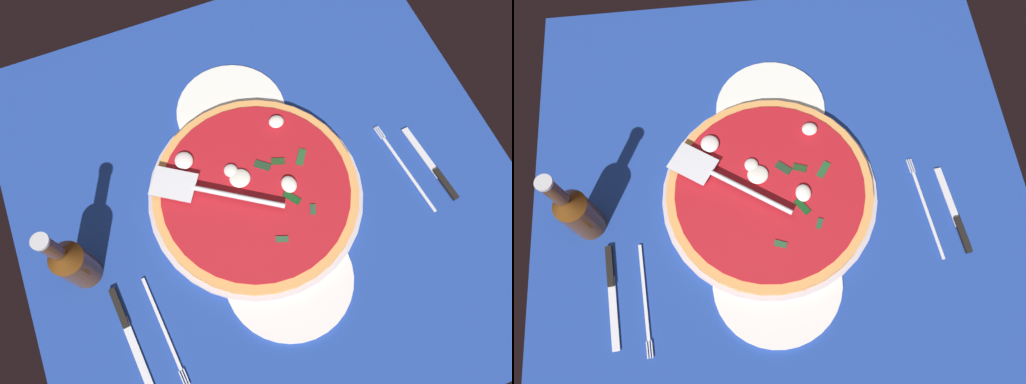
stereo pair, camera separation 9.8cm
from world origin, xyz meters
TOP-DOWN VIEW (x-y plane):
  - ground_plane at (0.00, 0.00)cm, footprint 98.88×98.88cm
  - checker_pattern at (-0.00, -0.00)cm, footprint 98.88×98.88cm
  - pizza_pan at (-0.16, 2.25)cm, footprint 42.88×42.88cm
  - dinner_plate_left at (-17.82, 2.73)cm, footprint 24.36×24.36cm
  - dinner_plate_right at (19.52, -0.39)cm, footprint 23.28×23.28cm
  - pizza at (-0.05, 2.25)cm, footprint 40.76×40.76cm
  - pizza_server at (2.53, 11.02)cm, footprint 17.67×23.63cm
  - place_setting_near at (-7.59, -30.96)cm, footprint 22.18×13.39cm
  - place_setting_far at (-16.85, 30.78)cm, footprint 21.39×14.29cm
  - beer_bottle at (-2.53, 37.84)cm, footprint 6.16×6.16cm

SIDE VIEW (x-z plane):
  - ground_plane at x=0.00cm, z-range -0.80..0.00cm
  - checker_pattern at x=0.00cm, z-range 0.00..0.10cm
  - place_setting_near at x=-7.59cm, z-range -0.24..1.16cm
  - place_setting_far at x=-16.85cm, z-range -0.24..1.16cm
  - dinner_plate_left at x=-17.82cm, z-range 0.10..1.10cm
  - dinner_plate_right at x=19.52cm, z-range 0.10..1.10cm
  - pizza_pan at x=-0.16cm, z-range 0.10..1.25cm
  - pizza at x=-0.05cm, z-range 0.60..4.00cm
  - pizza_server at x=2.53cm, z-range 4.48..5.48cm
  - beer_bottle at x=-2.53cm, z-range -2.83..19.73cm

